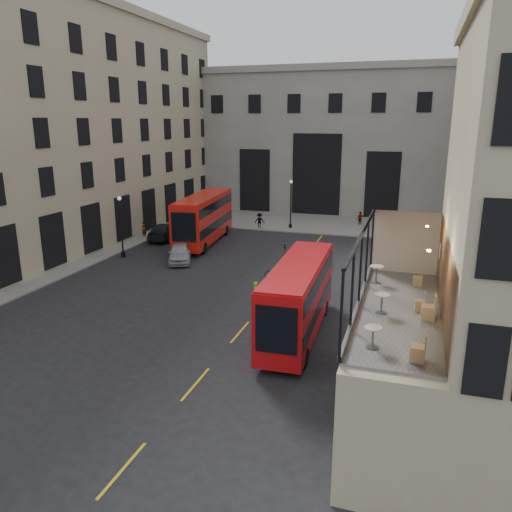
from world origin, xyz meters
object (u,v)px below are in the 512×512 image
(street_lamp_a, at_px, (122,230))
(traffic_light_near, at_px, (285,264))
(pedestrian_a, at_px, (177,227))
(cafe_chair_d, at_px, (418,280))
(car_c, at_px, (164,231))
(car_b, at_px, (314,254))
(cafe_table_far, at_px, (377,272))
(pedestrian_b, at_px, (260,221))
(car_a, at_px, (180,253))
(cafe_table_near, at_px, (373,334))
(traffic_light_far, at_px, (192,212))
(bus_near, at_px, (298,295))
(cafe_chair_c, at_px, (420,305))
(street_lamp_b, at_px, (291,207))
(cafe_chair_b, at_px, (428,312))
(cyclist, at_px, (257,294))
(bicycle, at_px, (277,272))
(cafe_chair_a, at_px, (418,352))
(pedestrian_c, at_px, (360,219))
(pedestrian_e, at_px, (144,230))
(cafe_table_mid, at_px, (382,301))
(bus_far, at_px, (204,216))
(pedestrian_d, at_px, (417,237))

(street_lamp_a, bearing_deg, traffic_light_near, -20.56)
(pedestrian_a, xyz_separation_m, cafe_chair_d, (23.60, -24.03, 3.91))
(traffic_light_near, distance_m, car_c, 20.66)
(car_b, height_order, cafe_table_far, cafe_table_far)
(pedestrian_b, height_order, cafe_chair_d, cafe_chair_d)
(traffic_light_near, relative_size, pedestrian_b, 2.20)
(cafe_table_far, bearing_deg, car_a, 138.52)
(cafe_table_near, xyz_separation_m, cafe_chair_d, (1.32, 6.87, -0.23))
(traffic_light_far, relative_size, cafe_table_near, 5.42)
(bus_near, bearing_deg, cafe_table_near, -65.58)
(cafe_chair_d, bearing_deg, cafe_chair_c, -88.08)
(pedestrian_b, bearing_deg, street_lamp_b, -2.93)
(cafe_chair_c, bearing_deg, bus_near, 133.01)
(street_lamp_b, bearing_deg, traffic_light_far, -146.31)
(cafe_chair_b, bearing_deg, cafe_chair_d, 95.51)
(cyclist, relative_size, cafe_chair_b, 1.68)
(street_lamp_b, relative_size, cafe_chair_c, 7.08)
(bicycle, bearing_deg, cafe_chair_a, -169.83)
(bus_near, bearing_deg, pedestrian_c, 90.01)
(street_lamp_b, relative_size, pedestrian_a, 2.91)
(street_lamp_b, relative_size, cafe_table_near, 7.61)
(street_lamp_b, bearing_deg, traffic_light_near, -77.20)
(traffic_light_near, height_order, pedestrian_b, traffic_light_near)
(traffic_light_far, distance_m, cafe_chair_d, 33.34)
(bicycle, bearing_deg, traffic_light_far, 30.50)
(pedestrian_e, bearing_deg, pedestrian_c, 119.56)
(car_c, xyz_separation_m, cafe_table_far, (22.21, -22.15, 4.31))
(car_b, bearing_deg, cafe_table_far, -84.66)
(car_b, height_order, cafe_chair_c, cafe_chair_c)
(bus_near, height_order, cafe_chair_b, cafe_chair_b)
(car_b, relative_size, cyclist, 2.75)
(cafe_chair_c, bearing_deg, bicycle, 121.69)
(traffic_light_near, distance_m, cafe_chair_d, 12.23)
(bicycle, bearing_deg, cafe_chair_d, -158.57)
(pedestrian_c, height_order, cafe_chair_c, cafe_chair_c)
(traffic_light_far, xyz_separation_m, cafe_table_mid, (20.89, -28.56, 2.66))
(bus_near, bearing_deg, car_b, 97.72)
(car_b, bearing_deg, cafe_table_near, -88.57)
(bus_far, height_order, cafe_table_far, cafe_table_far)
(traffic_light_far, bearing_deg, car_b, -24.76)
(car_c, bearing_deg, traffic_light_far, -132.38)
(car_b, xyz_separation_m, cafe_chair_d, (8.03, -18.28, 4.10))
(cafe_chair_c, bearing_deg, traffic_light_near, 124.80)
(pedestrian_e, distance_m, cafe_table_near, 38.18)
(street_lamp_b, relative_size, bus_near, 0.51)
(street_lamp_b, height_order, cafe_table_far, cafe_table_far)
(pedestrian_c, bearing_deg, cafe_chair_a, 61.00)
(car_c, relative_size, cafe_table_mid, 7.51)
(bus_far, relative_size, pedestrian_d, 6.65)
(traffic_light_far, height_order, street_lamp_a, street_lamp_a)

